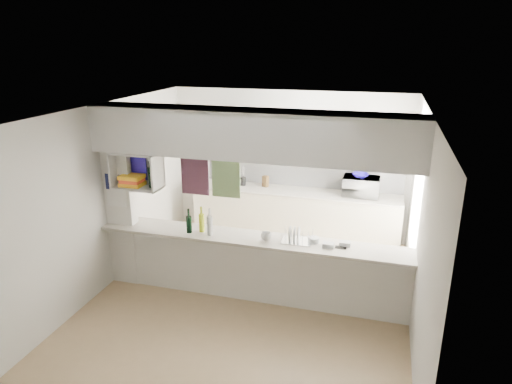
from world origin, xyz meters
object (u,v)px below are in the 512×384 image
(microwave, at_px, (361,186))
(wine_bottles, at_px, (201,224))
(dish_rack, at_px, (297,235))
(bowl, at_px, (360,175))

(microwave, relative_size, wine_bottles, 1.58)
(microwave, xyz_separation_m, dish_rack, (-0.68, -2.09, -0.08))
(microwave, relative_size, dish_rack, 1.49)
(bowl, height_order, dish_rack, bowl)
(microwave, height_order, bowl, bowl)
(microwave, distance_m, wine_bottles, 2.94)
(microwave, height_order, dish_rack, microwave)
(microwave, distance_m, bowl, 0.20)
(microwave, bearing_deg, dish_rack, 73.08)
(dish_rack, distance_m, wine_bottles, 1.31)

